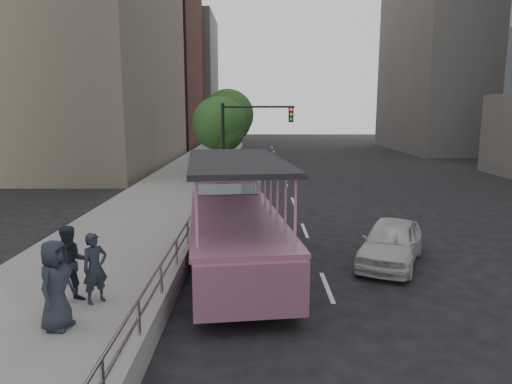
{
  "coord_description": "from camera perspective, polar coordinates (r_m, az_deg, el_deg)",
  "views": [
    {
      "loc": [
        -0.92,
        -13.89,
        4.8
      ],
      "look_at": [
        -0.97,
        1.86,
        1.97
      ],
      "focal_mm": 32.0,
      "sensor_mm": 36.0,
      "label": 1
    }
  ],
  "objects": [
    {
      "name": "pedestrian_near",
      "position": [
        11.49,
        -19.48,
        -8.96
      ],
      "size": [
        0.72,
        0.73,
        1.69
      ],
      "primitive_type": "imported",
      "rotation": [
        0.0,
        0.0,
        0.81
      ],
      "color": "#232934",
      "rests_on": "sidewalk"
    },
    {
      "name": "midrise_brick",
      "position": [
        64.72,
        -15.85,
        17.08
      ],
      "size": [
        18.0,
        16.0,
        26.0
      ],
      "primitive_type": "cube",
      "color": "brown",
      "rests_on": "ground"
    },
    {
      "name": "traffic_signal",
      "position": [
        26.43,
        -1.54,
        7.35
      ],
      "size": [
        4.2,
        0.32,
        5.2
      ],
      "color": "black",
      "rests_on": "ground"
    },
    {
      "name": "pedestrian_far",
      "position": [
        10.43,
        -23.74,
        -10.58
      ],
      "size": [
        0.77,
        1.03,
        1.91
      ],
      "primitive_type": "imported",
      "rotation": [
        0.0,
        0.0,
        1.38
      ],
      "color": "#232934",
      "rests_on": "sidewalk"
    },
    {
      "name": "ground",
      "position": [
        14.72,
        3.79,
        -8.87
      ],
      "size": [
        160.0,
        160.0,
        0.0
      ],
      "primitive_type": "plane",
      "color": "black"
    },
    {
      "name": "street_tree_near",
      "position": [
        29.93,
        -4.44,
        8.27
      ],
      "size": [
        3.52,
        3.52,
        5.72
      ],
      "color": "#3E271C",
      "rests_on": "ground"
    },
    {
      "name": "kerb_wall",
      "position": [
        16.61,
        -7.47,
        -4.98
      ],
      "size": [
        0.24,
        30.0,
        0.36
      ],
      "primitive_type": "cube",
      "color": "gray",
      "rests_on": "sidewalk"
    },
    {
      "name": "sidewalk",
      "position": [
        24.81,
        -11.06,
        -0.81
      ],
      "size": [
        5.5,
        80.0,
        0.3
      ],
      "primitive_type": "cube",
      "color": "gray",
      "rests_on": "ground"
    },
    {
      "name": "midrise_stone_b",
      "position": [
        79.51,
        -11.08,
        13.74
      ],
      "size": [
        16.0,
        14.0,
        20.0
      ],
      "primitive_type": "cube",
      "color": "slate",
      "rests_on": "ground"
    },
    {
      "name": "street_tree_far",
      "position": [
        35.88,
        -3.36,
        9.37
      ],
      "size": [
        3.97,
        3.97,
        6.45
      ],
      "color": "#3E271C",
      "rests_on": "ground"
    },
    {
      "name": "midrise_stone_a",
      "position": [
        63.04,
        27.09,
        19.34
      ],
      "size": [
        20.0,
        20.0,
        32.0
      ],
      "primitive_type": "cube",
      "color": "slate",
      "rests_on": "ground"
    },
    {
      "name": "parking_sign",
      "position": [
        17.29,
        -6.0,
        -0.58
      ],
      "size": [
        0.09,
        0.56,
        2.49
      ],
      "color": "black",
      "rests_on": "ground"
    },
    {
      "name": "duck_boat",
      "position": [
        14.81,
        -2.96,
        -3.6
      ],
      "size": [
        3.8,
        10.57,
        3.43
      ],
      "color": "black",
      "rests_on": "ground"
    },
    {
      "name": "guardrail",
      "position": [
        16.45,
        -7.52,
        -2.75
      ],
      "size": [
        0.07,
        22.0,
        0.71
      ],
      "color": "#9F9FA3",
      "rests_on": "kerb_wall"
    },
    {
      "name": "pedestrian_mid",
      "position": [
        11.69,
        -22.07,
        -8.37
      ],
      "size": [
        1.14,
        1.08,
        1.86
      ],
      "primitive_type": "imported",
      "rotation": [
        0.0,
        0.0,
        0.57
      ],
      "color": "#232934",
      "rests_on": "sidewalk"
    },
    {
      "name": "car",
      "position": [
        15.1,
        16.52,
        -6.01
      ],
      "size": [
        3.22,
        4.41,
        1.4
      ],
      "primitive_type": "imported",
      "rotation": [
        0.0,
        0.0,
        -0.43
      ],
      "color": "silver",
      "rests_on": "ground"
    }
  ]
}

